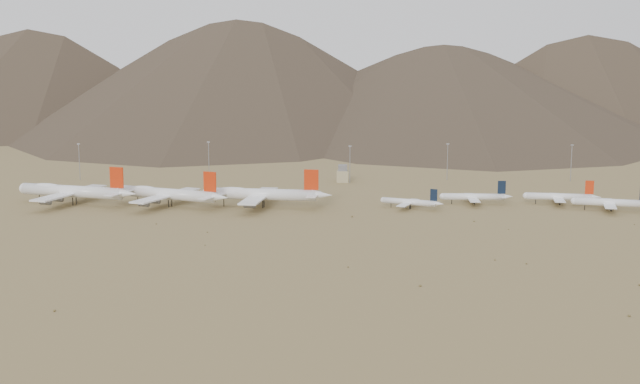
# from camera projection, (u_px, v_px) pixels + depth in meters

# --- Properties ---
(ground) EXTENTS (3000.00, 3000.00, 0.00)m
(ground) POSITION_uv_depth(u_px,v_px,m) (282.00, 215.00, 433.80)
(ground) COLOR #A48B54
(ground) RESTS_ON ground
(mountain_ridge) EXTENTS (4400.00, 1000.00, 300.00)m
(mountain_ridge) POSITION_uv_depth(u_px,v_px,m) (336.00, 18.00, 1296.46)
(mountain_ridge) COLOR brown
(mountain_ridge) RESTS_ON ground
(widebody_west) EXTENTS (76.46, 60.43, 23.27)m
(widebody_west) POSITION_uv_depth(u_px,v_px,m) (73.00, 191.00, 462.77)
(widebody_west) COLOR white
(widebody_west) RESTS_ON ground
(widebody_centre) EXTENTS (69.55, 55.72, 21.80)m
(widebody_centre) POSITION_uv_depth(u_px,v_px,m) (169.00, 194.00, 456.50)
(widebody_centre) COLOR white
(widebody_centre) RESTS_ON ground
(widebody_east) EXTENTS (75.29, 58.30, 22.39)m
(widebody_east) POSITION_uv_depth(u_px,v_px,m) (262.00, 194.00, 454.19)
(widebody_east) COLOR white
(widebody_east) RESTS_ON ground
(narrowbody_a) EXTENTS (35.16, 26.40, 12.26)m
(narrowbody_a) POSITION_uv_depth(u_px,v_px,m) (411.00, 202.00, 450.11)
(narrowbody_a) COLOR white
(narrowbody_a) RESTS_ON ground
(narrowbody_b) EXTENTS (42.37, 30.19, 13.99)m
(narrowbody_b) POSITION_uv_depth(u_px,v_px,m) (475.00, 197.00, 464.51)
(narrowbody_b) COLOR white
(narrowbody_b) RESTS_ON ground
(narrowbody_c) EXTENTS (43.95, 31.86, 14.54)m
(narrowbody_c) POSITION_uv_depth(u_px,v_px,m) (561.00, 197.00, 463.52)
(narrowbody_c) COLOR white
(narrowbody_c) RESTS_ON ground
(narrowbody_d) EXTENTS (45.09, 33.09, 15.08)m
(narrowbody_d) POSITION_uv_depth(u_px,v_px,m) (612.00, 203.00, 443.38)
(narrowbody_d) COLOR white
(narrowbody_d) RESTS_ON ground
(control_tower) EXTENTS (8.00, 8.00, 12.00)m
(control_tower) POSITION_uv_depth(u_px,v_px,m) (343.00, 174.00, 549.68)
(control_tower) COLOR tan
(control_tower) RESTS_ON ground
(mast_far_west) EXTENTS (2.00, 0.60, 25.70)m
(mast_far_west) POSITION_uv_depth(u_px,v_px,m) (79.00, 160.00, 558.17)
(mast_far_west) COLOR gray
(mast_far_west) RESTS_ON ground
(mast_west) EXTENTS (2.00, 0.60, 25.70)m
(mast_west) POSITION_uv_depth(u_px,v_px,m) (209.00, 158.00, 571.53)
(mast_west) COLOR gray
(mast_west) RESTS_ON ground
(mast_centre) EXTENTS (2.00, 0.60, 25.70)m
(mast_centre) POSITION_uv_depth(u_px,v_px,m) (350.00, 162.00, 544.46)
(mast_centre) COLOR gray
(mast_centre) RESTS_ON ground
(mast_east) EXTENTS (2.00, 0.60, 25.70)m
(mast_east) POSITION_uv_depth(u_px,v_px,m) (447.00, 160.00, 558.51)
(mast_east) COLOR gray
(mast_east) RESTS_ON ground
(mast_far_east) EXTENTS (2.00, 0.60, 25.70)m
(mast_far_east) POSITION_uv_depth(u_px,v_px,m) (571.00, 161.00, 551.58)
(mast_far_east) COLOR gray
(mast_far_east) RESTS_ON ground
(desert_scrub) EXTENTS (441.21, 169.68, 0.88)m
(desert_scrub) POSITION_uv_depth(u_px,v_px,m) (269.00, 262.00, 330.64)
(desert_scrub) COLOR brown
(desert_scrub) RESTS_ON ground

